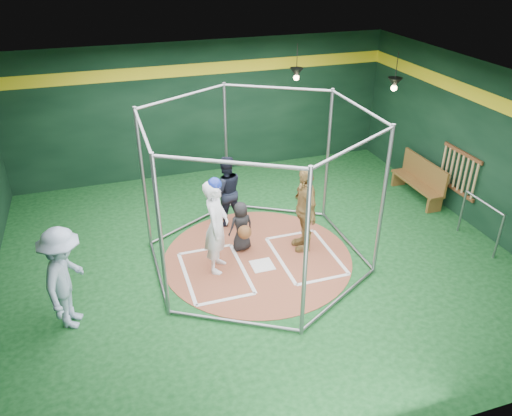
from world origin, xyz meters
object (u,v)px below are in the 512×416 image
object	(u,v)px
visitor_leopard	(305,209)
umpire	(226,191)
batter_figure	(216,225)
dugout_bench	(420,179)

from	to	relation	value
visitor_leopard	umpire	size ratio (longest dim) A/B	1.11
visitor_leopard	batter_figure	bearing A→B (deg)	-79.45
batter_figure	umpire	bearing A→B (deg)	69.49
umpire	dugout_bench	distance (m)	4.88
dugout_bench	visitor_leopard	bearing A→B (deg)	-161.42
batter_figure	umpire	distance (m)	1.76
visitor_leopard	umpire	xyz separation A→B (m)	(-1.26, 1.45, -0.09)
batter_figure	dugout_bench	world-z (taller)	batter_figure
visitor_leopard	umpire	world-z (taller)	visitor_leopard
dugout_bench	umpire	bearing A→B (deg)	177.13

